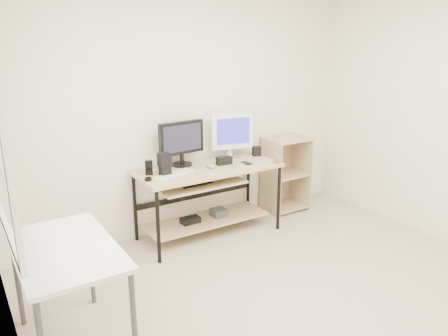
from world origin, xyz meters
TOP-DOWN VIEW (x-y plane):
  - room at (-0.14, 0.04)m, footprint 4.01×4.01m
  - desk at (-0.03, 1.66)m, footprint 1.50×0.65m
  - side_table at (-1.68, 0.60)m, footprint 0.60×1.00m
  - shelf_unit at (1.15, 1.82)m, footprint 0.50×0.40m
  - black_monitor at (-0.20, 1.86)m, footprint 0.51×0.21m
  - white_imac at (0.40, 1.83)m, footprint 0.47×0.15m
  - keyboard at (-0.42, 1.61)m, footprint 0.45×0.23m
  - mouse at (0.01, 1.63)m, footprint 0.09×0.12m
  - center_speaker at (0.19, 1.66)m, footprint 0.17×0.09m
  - speaker_left at (-0.49, 1.65)m, footprint 0.11×0.11m
  - speaker_right at (0.70, 1.77)m, footprint 0.11×0.11m
  - audio_controller at (-0.62, 1.74)m, footprint 0.08×0.07m
  - volume_puck at (-0.70, 1.58)m, footprint 0.08×0.08m
  - smartphone at (0.41, 1.56)m, footprint 0.07×0.13m
  - coaster at (0.70, 1.40)m, footprint 0.10×0.10m
  - drinking_glass at (0.70, 1.40)m, footprint 0.08×0.08m

SIDE VIEW (x-z plane):
  - shelf_unit at x=1.15m, z-range 0.00..0.90m
  - desk at x=-0.03m, z-range 0.16..0.91m
  - side_table at x=-1.68m, z-range 0.30..1.05m
  - coaster at x=0.70m, z-range 0.75..0.76m
  - smartphone at x=0.41m, z-range 0.75..0.76m
  - keyboard at x=-0.42m, z-range 0.75..0.77m
  - volume_puck at x=-0.70m, z-range 0.75..0.78m
  - mouse at x=0.01m, z-range 0.75..0.79m
  - center_speaker at x=0.19m, z-range 0.75..0.83m
  - speaker_right at x=0.70m, z-range 0.75..0.85m
  - drinking_glass at x=0.70m, z-range 0.76..0.88m
  - audio_controller at x=-0.62m, z-range 0.75..0.90m
  - speaker_left at x=-0.49m, z-range 0.76..0.97m
  - black_monitor at x=-0.20m, z-range 0.78..1.25m
  - white_imac at x=0.40m, z-range 0.79..1.30m
  - room at x=-0.14m, z-range 0.01..2.63m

